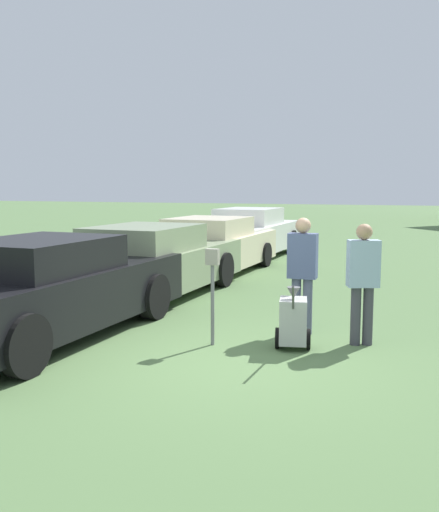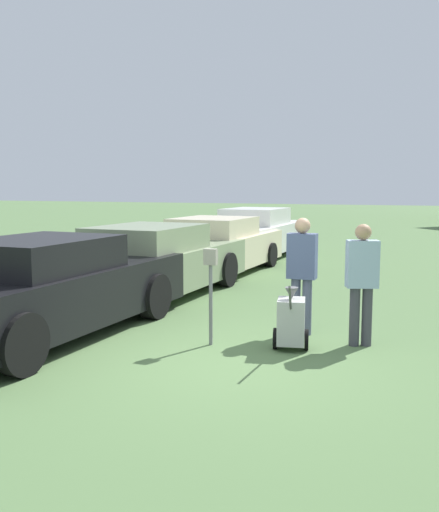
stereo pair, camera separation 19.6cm
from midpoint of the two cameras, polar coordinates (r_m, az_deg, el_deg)
ground_plane at (r=7.34m, az=-0.25°, el=-10.28°), size 120.00×120.00×0.00m
parked_car_black at (r=8.59m, az=-17.39°, el=-3.29°), size 2.07×5.08×1.45m
parked_car_sage at (r=11.24m, az=-7.55°, el=-0.71°), size 2.17×5.31×1.42m
parked_car_cream at (r=14.33m, az=-1.22°, el=0.93°), size 2.18×4.97×1.40m
parked_car_white at (r=17.53m, az=2.82°, el=2.22°), size 2.11×5.00×1.50m
parking_meter at (r=7.78m, az=-1.43°, el=-2.23°), size 0.18×0.09×1.34m
person_worker at (r=8.43m, az=7.63°, el=-1.22°), size 0.42×0.23×1.72m
person_supervisor at (r=8.00m, az=13.47°, el=-2.03°), size 0.47×0.35×1.68m
equipment_cart at (r=7.75m, az=6.65°, el=-6.44°), size 0.52×1.00×1.00m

